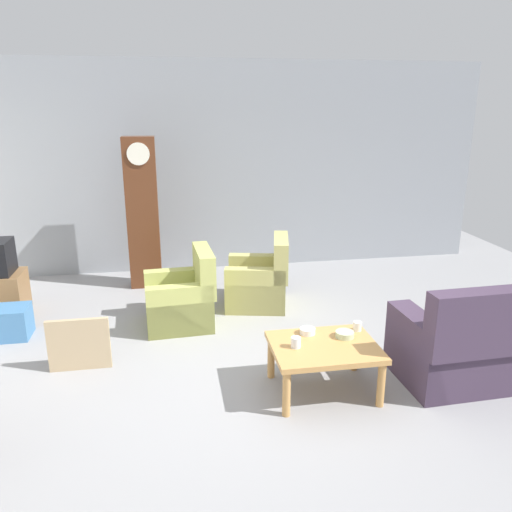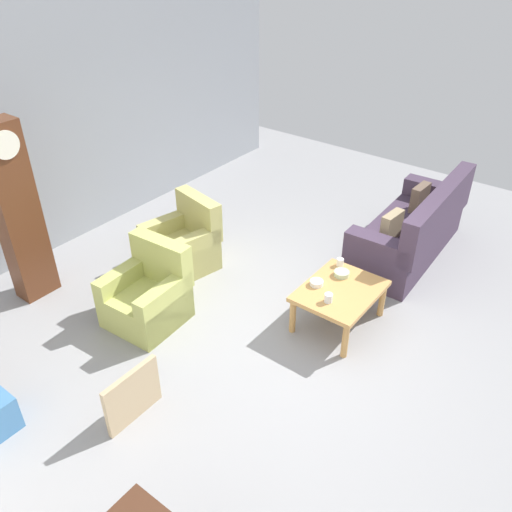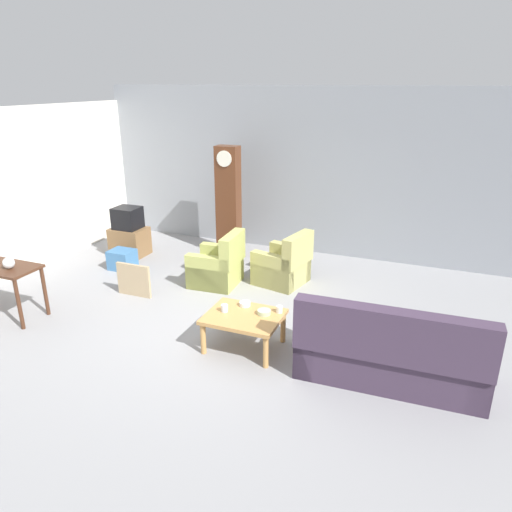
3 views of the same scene
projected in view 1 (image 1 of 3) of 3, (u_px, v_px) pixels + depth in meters
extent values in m
plane|color=gray|center=(263.00, 374.00, 5.00)|extent=(10.40, 10.40, 0.00)
cube|color=gray|center=(221.00, 167.00, 7.93)|extent=(8.40, 0.16, 3.20)
cube|color=#423347|center=(502.00, 352.00, 4.98)|extent=(2.13, 0.91, 0.44)
cube|color=#423347|center=(417.00, 350.00, 4.77)|extent=(0.27, 0.85, 0.68)
cube|color=#9E8966|center=(460.00, 317.00, 4.82)|extent=(0.37, 0.15, 0.36)
cube|color=tan|center=(179.00, 309.00, 6.08)|extent=(0.80, 0.80, 0.40)
cube|color=tan|center=(204.00, 270.00, 6.02)|extent=(0.22, 0.77, 0.52)
cube|color=tan|center=(176.00, 292.00, 6.34)|extent=(0.77, 0.20, 0.60)
cube|color=tan|center=(181.00, 311.00, 5.78)|extent=(0.77, 0.20, 0.60)
cube|color=tan|center=(256.00, 290.00, 6.69)|extent=(0.90, 0.90, 0.40)
cube|color=tan|center=(281.00, 257.00, 6.54)|extent=(0.34, 0.78, 0.52)
cube|color=tan|center=(257.00, 276.00, 6.94)|extent=(0.78, 0.32, 0.60)
cube|color=tan|center=(255.00, 291.00, 6.37)|extent=(0.78, 0.32, 0.60)
cube|color=tan|center=(324.00, 347.00, 4.60)|extent=(0.96, 0.76, 0.05)
cylinder|color=tan|center=(286.00, 394.00, 4.29)|extent=(0.07, 0.07, 0.42)
cylinder|color=tan|center=(381.00, 384.00, 4.43)|extent=(0.07, 0.07, 0.42)
cylinder|color=tan|center=(271.00, 357.00, 4.90)|extent=(0.07, 0.07, 0.42)
cylinder|color=tan|center=(355.00, 350.00, 5.04)|extent=(0.07, 0.07, 0.42)
cube|color=#562D19|center=(143.00, 214.00, 7.16)|extent=(0.44, 0.28, 2.13)
cylinder|color=silver|center=(138.00, 154.00, 6.77)|extent=(0.30, 0.02, 0.30)
cube|color=tan|center=(79.00, 345.00, 5.03)|extent=(0.60, 0.05, 0.54)
cube|color=teal|center=(9.00, 322.00, 5.75)|extent=(0.44, 0.38, 0.36)
cylinder|color=white|center=(357.00, 326.00, 4.86)|extent=(0.08, 0.08, 0.09)
cylinder|color=silver|center=(296.00, 342.00, 4.52)|extent=(0.09, 0.09, 0.10)
cylinder|color=white|center=(308.00, 331.00, 4.80)|extent=(0.15, 0.15, 0.05)
cylinder|color=#B2C69E|center=(345.00, 334.00, 4.73)|extent=(0.17, 0.17, 0.06)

